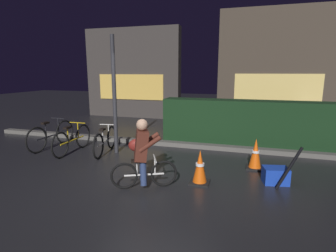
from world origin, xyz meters
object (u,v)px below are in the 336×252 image
Objects in this scene: street_post at (114,96)px; blue_crate at (275,175)px; parked_bike_center_left at (105,141)px; traffic_cone_far at (255,154)px; cyclist at (142,153)px; parked_bike_left_mid at (72,140)px; parked_bike_leftmost at (51,135)px; closed_umbrella at (289,168)px; traffic_cone_near at (200,167)px.

blue_crate is at bearing -13.57° from street_post.
traffic_cone_far is (3.61, -0.06, -0.00)m from parked_bike_center_left.
blue_crate is at bearing -109.45° from parked_bike_center_left.
parked_bike_left_mid is at bearing 124.25° from cyclist.
traffic_cone_far is (5.24, -0.08, -0.04)m from parked_bike_leftmost.
parked_bike_center_left is 3.45× the size of blue_crate.
parked_bike_leftmost is 1.12× the size of parked_bike_center_left.
parked_bike_left_mid is at bearing -163.09° from street_post.
parked_bike_left_mid is 2.90m from cyclist.
closed_umbrella reaches higher than parked_bike_leftmost.
cyclist is at bearing -121.02° from parked_bike_left_mid.
street_post is at bearing 166.43° from blue_crate.
traffic_cone_far is at bearing 13.06° from cyclist.
blue_crate is 2.50m from cyclist.
traffic_cone_near is at bearing 175.39° from closed_umbrella.
blue_crate is 0.35× the size of cyclist.
parked_bike_leftmost is 5.87m from closed_umbrella.
traffic_cone_near is 0.51× the size of cyclist.
parked_bike_leftmost is at bearing -176.16° from street_post.
parked_bike_leftmost is 1.36× the size of cyclist.
street_post is at bearing 151.38° from traffic_cone_near.
parked_bike_leftmost is 1.06× the size of parked_bike_left_mid.
parked_bike_left_mid reaches higher than traffic_cone_near.
traffic_cone_far is 0.78× the size of closed_umbrella.
street_post is at bearing 153.39° from closed_umbrella.
street_post is 2.17m from parked_bike_leftmost.
traffic_cone_far is at bearing -3.42° from street_post.
traffic_cone_far is at bearing -89.46° from parked_bike_left_mid.
cyclist is (1.43, -1.77, -0.82)m from street_post.
parked_bike_center_left reaches higher than traffic_cone_near.
parked_bike_left_mid reaches higher than blue_crate.
closed_umbrella is at bearing -60.74° from traffic_cone_far.
parked_bike_center_left is 2.35m from cyclist.
parked_bike_leftmost is at bearing 179.16° from traffic_cone_far.
street_post is 4.40× the size of traffic_cone_far.
parked_bike_center_left is (-0.23, -0.14, -1.13)m from street_post.
closed_umbrella is (0.53, -0.95, 0.08)m from traffic_cone_far.
parked_bike_leftmost is 5.24m from traffic_cone_far.
traffic_cone_near is 1.48m from traffic_cone_far.
parked_bike_left_mid is 4.83m from blue_crate.
parked_bike_center_left is at bearing -86.70° from parked_bike_leftmost.
parked_bike_left_mid is (0.80, -0.20, -0.02)m from parked_bike_leftmost.
closed_umbrella is (4.14, -1.01, 0.07)m from parked_bike_center_left.
street_post reaches higher than cyclist.
blue_crate is at bearing -5.10° from cyclist.
street_post is 4.21m from closed_umbrella.
parked_bike_center_left is at bearing 109.89° from cyclist.
parked_bike_leftmost is at bearing 75.03° from parked_bike_left_mid.
closed_umbrella is at bearing 5.61° from traffic_cone_near.
parked_bike_leftmost is at bearing 80.93° from parked_bike_center_left.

